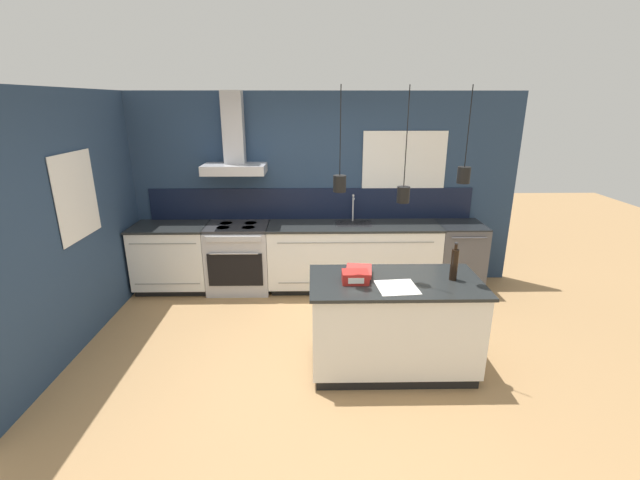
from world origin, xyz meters
The scene contains 12 objects.
ground_plane centered at (0.00, 0.00, 0.00)m, with size 16.00×16.00×0.00m, color #A87F51.
wall_back centered at (-0.06, 2.00, 1.36)m, with size 5.60×2.30×2.60m.
wall_left centered at (-2.43, 0.70, 1.30)m, with size 0.08×3.80×2.60m.
counter_run_left centered at (-1.88, 1.69, 0.46)m, with size 0.98×0.64×0.91m.
counter_run_sink centered at (0.56, 1.69, 0.46)m, with size 2.29×0.64×1.28m.
oven_range centered at (-0.99, 1.69, 0.46)m, with size 0.82×0.66×0.91m.
dishwasher centered at (2.00, 1.69, 0.46)m, with size 0.60×0.65×0.91m.
kitchen_island centered at (0.77, -0.17, 0.46)m, with size 1.58×0.81×0.91m.
bottle_on_island centered at (1.30, -0.16, 1.06)m, with size 0.07×0.07×0.36m.
book_stack centered at (0.45, -0.07, 0.95)m, with size 0.27×0.37×0.08m.
red_supply_box centered at (0.40, -0.21, 0.96)m, with size 0.24×0.18×0.10m.
paper_pile centered at (0.75, -0.33, 0.91)m, with size 0.37×0.36×0.01m.
Camera 1 is at (0.02, -3.76, 2.47)m, focal length 24.00 mm.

